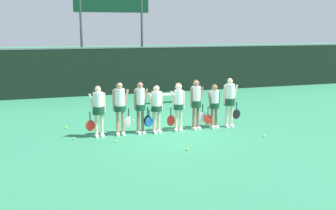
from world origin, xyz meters
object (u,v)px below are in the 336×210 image
at_px(player_1, 120,104).
at_px(tennis_ball_5, 66,128).
at_px(player_6, 214,102).
at_px(tennis_ball_0, 116,141).
at_px(scoreboard, 112,8).
at_px(bench_courtside, 167,95).
at_px(tennis_ball_2, 151,120).
at_px(player_3, 156,104).
at_px(player_5, 196,100).
at_px(player_7, 230,98).
at_px(player_4, 178,103).
at_px(player_0, 98,107).
at_px(tennis_ball_1, 264,136).
at_px(tennis_ball_3, 133,120).
at_px(tennis_ball_4, 187,149).
at_px(tennis_ball_6, 74,138).
at_px(player_2, 140,103).

xyz_separation_m(player_1, tennis_ball_5, (-1.70, 1.46, -1.05)).
bearing_deg(player_6, tennis_ball_0, -178.67).
bearing_deg(scoreboard, bench_courtside, -69.18).
height_order(tennis_ball_0, tennis_ball_2, same).
distance_m(scoreboard, player_1, 10.55).
bearing_deg(player_3, tennis_ball_5, 142.87).
bearing_deg(bench_courtside, tennis_ball_2, -120.43).
bearing_deg(player_5, tennis_ball_2, 113.29).
relative_size(player_3, player_7, 0.93).
bearing_deg(tennis_ball_0, player_4, 16.91).
xyz_separation_m(player_0, tennis_ball_1, (5.21, -1.72, -0.98)).
xyz_separation_m(tennis_ball_1, tennis_ball_2, (-2.97, 3.39, -0.00)).
xyz_separation_m(player_3, tennis_ball_0, (-1.54, -0.72, -0.96)).
height_order(player_5, tennis_ball_2, player_5).
distance_m(player_1, tennis_ball_5, 2.47).
relative_size(tennis_ball_3, tennis_ball_5, 1.00).
relative_size(scoreboard, tennis_ball_3, 85.02).
height_order(bench_courtside, player_0, player_0).
relative_size(player_1, tennis_ball_0, 27.14).
relative_size(player_3, tennis_ball_4, 23.97).
bearing_deg(player_7, player_4, 177.95).
distance_m(scoreboard, tennis_ball_5, 10.08).
bearing_deg(tennis_ball_6, tennis_ball_1, -15.46).
bearing_deg(player_5, player_7, -14.32).
relative_size(player_4, tennis_ball_6, 26.20).
xyz_separation_m(player_1, player_4, (2.03, -0.09, -0.07)).
bearing_deg(tennis_ball_5, player_6, -16.40).
height_order(player_6, tennis_ball_4, player_6).
bearing_deg(tennis_ball_1, player_3, 153.22).
xyz_separation_m(player_5, tennis_ball_2, (-1.19, 1.71, -1.02)).
bearing_deg(tennis_ball_5, tennis_ball_6, -84.68).
distance_m(bench_courtside, tennis_ball_3, 4.11).
bearing_deg(tennis_ball_5, bench_courtside, 36.62).
bearing_deg(tennis_ball_6, tennis_ball_3, 38.37).
xyz_separation_m(player_6, tennis_ball_6, (-4.97, -0.00, -0.91)).
relative_size(player_5, tennis_ball_4, 25.50).
height_order(player_0, player_2, player_2).
distance_m(bench_courtside, player_0, 6.56).
relative_size(player_5, tennis_ball_0, 26.73).
distance_m(player_2, tennis_ball_0, 1.65).
bearing_deg(player_2, player_6, -12.84).
relative_size(scoreboard, tennis_ball_5, 84.74).
relative_size(tennis_ball_2, tennis_ball_6, 1.02).
xyz_separation_m(player_5, tennis_ball_4, (-1.17, -2.24, -1.02)).
distance_m(player_7, tennis_ball_4, 3.44).
bearing_deg(player_5, player_2, 166.76).
height_order(player_0, player_5, player_5).
bearing_deg(player_7, player_6, 172.94).
bearing_deg(bench_courtside, player_2, -120.30).
relative_size(bench_courtside, tennis_ball_1, 23.80).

